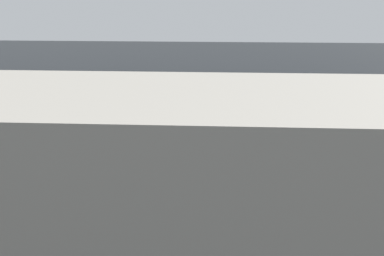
# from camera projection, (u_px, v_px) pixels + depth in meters

# --- Properties ---
(ground_plane) EXTENTS (60.00, 60.00, 0.00)m
(ground_plane) POSITION_uv_depth(u_px,v_px,m) (243.00, 144.00, 15.11)
(ground_plane) COLOR black
(kerb_strip) EXTENTS (24.00, 3.20, 0.04)m
(kerb_strip) POSITION_uv_depth(u_px,v_px,m) (252.00, 200.00, 11.12)
(kerb_strip) COLOR gray
(kerb_strip) RESTS_ON ground
(moving_hatchback) EXTENTS (4.14, 2.38, 2.06)m
(moving_hatchback) POSITION_uv_depth(u_px,v_px,m) (247.00, 111.00, 15.42)
(moving_hatchback) COLOR red
(moving_hatchback) RESTS_ON ground
(fire_hydrant) EXTENTS (0.42, 0.31, 0.80)m
(fire_hydrant) POSITION_uv_depth(u_px,v_px,m) (128.00, 159.00, 12.78)
(fire_hydrant) COLOR red
(fire_hydrant) RESTS_ON ground
(pedestrian) EXTENTS (0.33, 0.55, 1.22)m
(pedestrian) POSITION_uv_depth(u_px,v_px,m) (104.00, 147.00, 12.95)
(pedestrian) COLOR #1E8C4C
(pedestrian) RESTS_ON ground
(metal_railing) EXTENTS (8.03, 0.04, 1.05)m
(metal_railing) POSITION_uv_depth(u_px,v_px,m) (285.00, 198.00, 9.72)
(metal_railing) COLOR #B7BABF
(metal_railing) RESTS_ON ground
(sign_post) EXTENTS (0.07, 0.44, 2.40)m
(sign_post) POSITION_uv_depth(u_px,v_px,m) (132.00, 145.00, 10.58)
(sign_post) COLOR #4C4C51
(sign_post) RESTS_ON ground
(puddle_patch) EXTENTS (2.85, 2.85, 0.01)m
(puddle_patch) POSITION_uv_depth(u_px,v_px,m) (239.00, 140.00, 15.56)
(puddle_patch) COLOR black
(puddle_patch) RESTS_ON ground
(building_block) EXTENTS (11.74, 2.40, 4.17)m
(building_block) POSITION_uv_depth(u_px,v_px,m) (180.00, 253.00, 5.39)
(building_block) COLOR gray
(building_block) RESTS_ON ground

